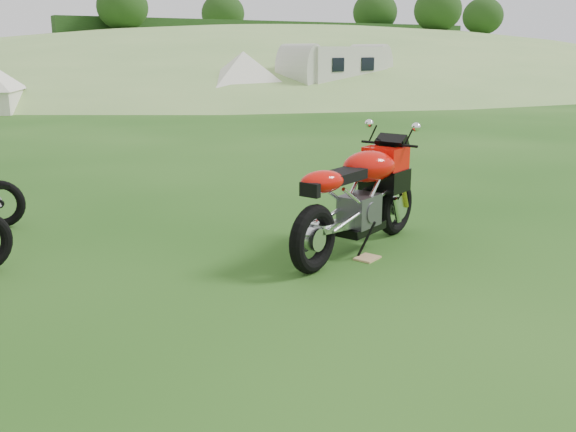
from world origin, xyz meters
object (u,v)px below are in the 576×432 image
sport_motorcycle (359,190)px  plywood_board (367,258)px  caravan (336,74)px  tent_right (244,76)px

sport_motorcycle → plywood_board: 0.73m
sport_motorcycle → caravan: caravan is taller
tent_right → caravan: size_ratio=0.53×
plywood_board → caravan: (11.64, 16.99, 1.15)m
plywood_board → tent_right: tent_right is taller
sport_motorcycle → tent_right: (7.71, 17.53, 0.46)m
plywood_board → caravan: bearing=55.6°
plywood_board → caravan: caravan is taller
caravan → plywood_board: bearing=-133.9°
tent_right → caravan: bearing=1.8°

